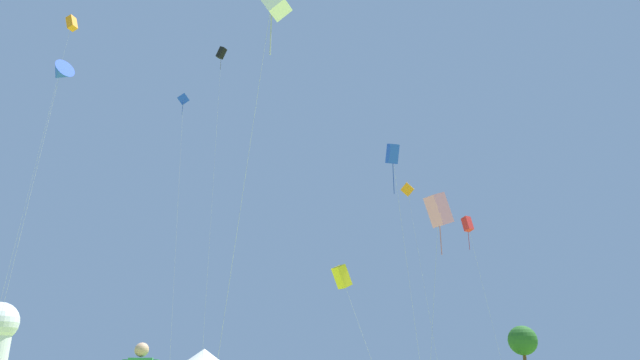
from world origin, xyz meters
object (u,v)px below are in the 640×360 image
object	(u,v)px
kite_yellow_box	(342,277)
kite_blue_diamond	(182,116)
kite_orange_diamond	(408,195)
kite_orange_box	(71,24)
kite_black_box	(221,55)
kite_blue_delta	(60,73)
kite_blue_box	(392,154)
kite_pink_box	(439,210)
tree_distant_left	(523,341)
kite_red_box	(467,224)

from	to	relation	value
kite_yellow_box	kite_blue_diamond	size ratio (longest dim) A/B	0.29
kite_orange_diamond	kite_orange_box	bearing A→B (deg)	-165.27
kite_black_box	kite_orange_diamond	size ratio (longest dim) A/B	1.77
kite_blue_delta	kite_blue_box	bearing A→B (deg)	12.87
kite_pink_box	kite_blue_delta	size ratio (longest dim) A/B	0.55
kite_orange_diamond	tree_distant_left	xyz separation A→B (m)	(16.33, 12.01, -16.12)
tree_distant_left	kite_blue_delta	bearing A→B (deg)	-142.99
tree_distant_left	kite_blue_box	bearing A→B (deg)	-125.23
kite_orange_box	kite_orange_diamond	distance (m)	42.28
kite_black_box	kite_blue_delta	xyz separation A→B (m)	(-8.29, -21.53, -15.08)
kite_black_box	kite_blue_delta	size ratio (longest dim) A/B	1.64
kite_black_box	kite_blue_box	world-z (taller)	kite_black_box
kite_orange_box	kite_black_box	bearing A→B (deg)	27.30
kite_blue_box	kite_pink_box	bearing A→B (deg)	-72.47
kite_pink_box	tree_distant_left	bearing A→B (deg)	62.33
kite_yellow_box	kite_blue_delta	size ratio (longest dim) A/B	0.37
kite_red_box	tree_distant_left	bearing A→B (deg)	48.57
tree_distant_left	kite_orange_box	bearing A→B (deg)	-157.93
kite_blue_diamond	kite_blue_delta	xyz separation A→B (m)	(-5.21, -17.46, -4.79)
kite_black_box	kite_yellow_box	size ratio (longest dim) A/B	4.50
kite_black_box	kite_red_box	distance (m)	36.57
kite_pink_box	kite_yellow_box	distance (m)	9.00
kite_orange_diamond	kite_pink_box	bearing A→B (deg)	-96.17
kite_blue_box	kite_red_box	size ratio (longest dim) A/B	1.07
kite_black_box	kite_yellow_box	distance (m)	37.22
kite_blue_diamond	kite_red_box	size ratio (longest dim) A/B	1.66
kite_blue_diamond	kite_orange_box	world-z (taller)	kite_orange_box
kite_orange_box	kite_blue_diamond	bearing A→B (deg)	17.14
kite_orange_box	tree_distant_left	size ratio (longest dim) A/B	6.13
tree_distant_left	kite_blue_diamond	bearing A→B (deg)	-156.58
kite_yellow_box	kite_blue_delta	xyz separation A→B (m)	(-21.78, -4.09, 14.90)
kite_blue_diamond	kite_yellow_box	bearing A→B (deg)	-38.90
kite_blue_box	kite_blue_diamond	bearing A→B (deg)	151.69
kite_black_box	kite_red_box	world-z (taller)	kite_black_box
kite_blue_diamond	kite_blue_delta	distance (m)	18.84
kite_orange_box	tree_distant_left	bearing A→B (deg)	22.07
kite_yellow_box	kite_blue_diamond	xyz separation A→B (m)	(-16.57, 13.37, 19.69)
kite_blue_box	kite_blue_delta	world-z (taller)	kite_blue_delta
kite_orange_diamond	kite_blue_box	bearing A→B (deg)	-104.70
kite_black_box	kite_red_box	size ratio (longest dim) A/B	2.13
tree_distant_left	kite_red_box	bearing A→B (deg)	-131.43
kite_yellow_box	kite_orange_diamond	xyz separation A→B (m)	(9.27, 19.62, 12.67)
tree_distant_left	kite_orange_diamond	bearing A→B (deg)	-143.66
kite_pink_box	kite_yellow_box	size ratio (longest dim) A/B	1.51
kite_black_box	kite_pink_box	size ratio (longest dim) A/B	2.98
kite_pink_box	kite_blue_delta	distance (m)	30.44
kite_blue_diamond	kite_blue_delta	world-z (taller)	kite_blue_diamond
kite_black_box	kite_pink_box	xyz separation A→B (m)	(20.16, -21.92, -25.92)
kite_orange_diamond	tree_distant_left	size ratio (longest dim) A/B	3.57
kite_blue_box	kite_orange_diamond	world-z (taller)	kite_orange_diamond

